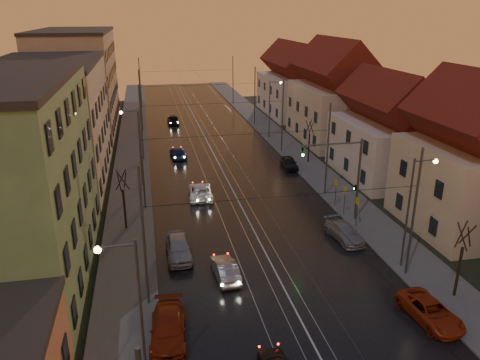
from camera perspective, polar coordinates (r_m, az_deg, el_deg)
road at (r=58.94m, az=-3.26°, el=3.25°), size 16.00×120.00×0.04m
sidewalk_left at (r=58.42m, az=-13.02°, el=2.66°), size 4.00×120.00×0.15m
sidewalk_right at (r=61.09m, az=6.07°, el=3.83°), size 4.00×120.00×0.15m
tram_rail_0 at (r=58.68m, az=-5.39°, el=3.15°), size 0.06×120.00×0.03m
tram_rail_1 at (r=58.83m, az=-4.01°, el=3.24°), size 0.06×120.00×0.03m
tram_rail_2 at (r=59.04m, az=-2.53°, el=3.33°), size 0.06×120.00×0.03m
tram_rail_3 at (r=59.27m, az=-1.16°, el=3.41°), size 0.06×120.00×0.03m
apartment_left_2 at (r=51.96m, az=-21.94°, el=6.36°), size 10.00×20.00×12.00m
apartment_left_3 at (r=75.16m, az=-19.09°, el=11.30°), size 10.00×24.00×14.00m
house_right_1 at (r=41.37m, az=26.28°, el=1.71°), size 8.67×10.20×10.80m
house_right_2 at (r=51.99m, az=17.66°, el=5.33°), size 9.18×12.24×9.20m
house_right_3 at (r=64.94m, az=11.45°, el=9.70°), size 9.18×14.28×11.50m
house_right_4 at (r=81.72m, az=6.53°, el=11.47°), size 9.18×16.32×10.00m
catenary_pole_l_1 at (r=27.84m, az=-11.64°, el=-7.05°), size 0.16×0.16×9.00m
catenary_pole_r_1 at (r=32.40m, az=20.42°, el=-3.96°), size 0.16×0.16×9.00m
catenary_pole_l_2 at (r=41.79m, az=-11.85°, el=2.20°), size 0.16×0.16×9.00m
catenary_pole_r_2 at (r=44.96m, az=10.63°, el=3.55°), size 0.16×0.16×9.00m
catenary_pole_l_3 at (r=56.29m, az=-11.95°, el=6.76°), size 0.16×0.16×9.00m
catenary_pole_r_3 at (r=58.68m, az=5.20°, el=7.64°), size 0.16×0.16×9.00m
catenary_pole_l_4 at (r=70.99m, az=-12.02°, el=9.45°), size 0.16×0.16×9.00m
catenary_pole_r_4 at (r=72.90m, az=1.81°, el=10.13°), size 0.16×0.16×9.00m
catenary_pole_l_5 at (r=88.77m, az=-12.06°, el=11.49°), size 0.16×0.16×9.00m
catenary_pole_r_5 at (r=90.31m, az=-0.86°, el=12.05°), size 0.16×0.16×9.00m
street_lamp_0 at (r=21.61m, az=-12.89°, el=-14.56°), size 1.75×0.32×8.00m
street_lamp_1 at (r=33.29m, az=20.36°, el=-2.60°), size 1.75×0.32×8.00m
street_lamp_2 at (r=47.46m, az=-12.54°, el=4.77°), size 1.75×0.32×8.00m
street_lamp_3 at (r=65.33m, az=3.88°, el=9.29°), size 1.75×0.32×8.00m
traffic_light_mast at (r=39.46m, az=13.02°, el=1.20°), size 5.30×0.32×7.20m
bare_tree_0 at (r=38.76m, az=-13.96°, el=-2.56°), size 1.09×1.09×5.11m
bare_tree_1 at (r=31.93m, az=25.24°, el=-9.06°), size 1.09×1.09×5.11m
bare_tree_2 at (r=55.11m, az=8.42°, el=4.54°), size 1.09×1.09×5.11m
driving_car_1 at (r=31.88m, az=-1.79°, el=-10.81°), size 1.59×3.98×1.29m
driving_car_2 at (r=44.91m, az=-4.85°, el=-1.38°), size 2.44×4.81×1.30m
driving_car_3 at (r=57.54m, az=-7.53°, el=3.32°), size 2.00×4.42×1.25m
driving_car_4 at (r=75.21m, az=-8.13°, el=7.33°), size 1.76×4.35×1.48m
parked_left_2 at (r=26.96m, az=-8.75°, el=-17.43°), size 2.28×4.83×1.36m
parked_left_3 at (r=34.56m, az=-7.50°, el=-8.15°), size 1.83×4.48×1.52m
parked_right_0 at (r=30.10m, az=22.16°, el=-14.58°), size 2.49×4.61×1.23m
parked_right_1 at (r=37.70m, az=12.60°, el=-6.21°), size 2.21×4.47×1.25m
parked_right_2 at (r=53.40m, az=6.02°, el=2.08°), size 1.74×3.87×1.29m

